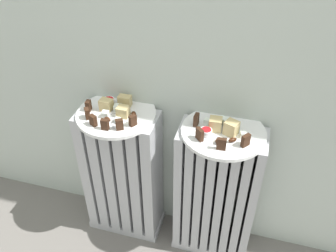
{
  "coord_description": "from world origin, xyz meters",
  "views": [
    {
      "loc": [
        0.26,
        -0.63,
        1.3
      ],
      "look_at": [
        0.0,
        0.28,
        0.58
      ],
      "focal_mm": 37.71,
      "sensor_mm": 36.0,
      "label": 1
    }
  ],
  "objects_px": {
    "radiator_right": "(216,195)",
    "plate_left": "(116,114)",
    "jam_bowl_left": "(109,101)",
    "radiator_left": "(123,176)",
    "fork": "(113,118)",
    "plate_right": "(223,132)",
    "jam_bowl_right": "(206,132)"
  },
  "relations": [
    {
      "from": "plate_right",
      "to": "jam_bowl_left",
      "type": "distance_m",
      "value": 0.42
    },
    {
      "from": "radiator_left",
      "to": "plate_right",
      "type": "height_order",
      "value": "plate_right"
    },
    {
      "from": "radiator_right",
      "to": "plate_left",
      "type": "height_order",
      "value": "plate_left"
    },
    {
      "from": "plate_right",
      "to": "fork",
      "type": "height_order",
      "value": "fork"
    },
    {
      "from": "radiator_right",
      "to": "fork",
      "type": "height_order",
      "value": "fork"
    },
    {
      "from": "radiator_left",
      "to": "jam_bowl_left",
      "type": "height_order",
      "value": "jam_bowl_left"
    },
    {
      "from": "plate_left",
      "to": "fork",
      "type": "xyz_separation_m",
      "value": [
        0.0,
        -0.03,
        0.01
      ]
    },
    {
      "from": "fork",
      "to": "radiator_left",
      "type": "bearing_deg",
      "value": 94.5
    },
    {
      "from": "plate_right",
      "to": "jam_bowl_right",
      "type": "height_order",
      "value": "jam_bowl_right"
    },
    {
      "from": "radiator_left",
      "to": "plate_left",
      "type": "xyz_separation_m",
      "value": [
        -0.0,
        0.0,
        0.3
      ]
    },
    {
      "from": "plate_right",
      "to": "radiator_right",
      "type": "bearing_deg",
      "value": 180.0
    },
    {
      "from": "plate_left",
      "to": "fork",
      "type": "height_order",
      "value": "fork"
    },
    {
      "from": "plate_left",
      "to": "fork",
      "type": "distance_m",
      "value": 0.03
    },
    {
      "from": "plate_right",
      "to": "fork",
      "type": "xyz_separation_m",
      "value": [
        -0.37,
        -0.03,
        0.01
      ]
    },
    {
      "from": "plate_left",
      "to": "jam_bowl_left",
      "type": "bearing_deg",
      "value": 135.81
    },
    {
      "from": "jam_bowl_right",
      "to": "fork",
      "type": "bearing_deg",
      "value": 179.58
    },
    {
      "from": "jam_bowl_right",
      "to": "radiator_right",
      "type": "bearing_deg",
      "value": 35.49
    },
    {
      "from": "radiator_left",
      "to": "radiator_right",
      "type": "height_order",
      "value": "same"
    },
    {
      "from": "plate_right",
      "to": "jam_bowl_right",
      "type": "xyz_separation_m",
      "value": [
        -0.05,
        -0.04,
        0.02
      ]
    },
    {
      "from": "radiator_left",
      "to": "jam_bowl_right",
      "type": "height_order",
      "value": "jam_bowl_right"
    },
    {
      "from": "radiator_left",
      "to": "radiator_right",
      "type": "bearing_deg",
      "value": 0.0
    },
    {
      "from": "radiator_left",
      "to": "plate_right",
      "type": "distance_m",
      "value": 0.48
    },
    {
      "from": "radiator_left",
      "to": "jam_bowl_right",
      "type": "distance_m",
      "value": 0.46
    },
    {
      "from": "plate_right",
      "to": "jam_bowl_left",
      "type": "relative_size",
      "value": 6.19
    },
    {
      "from": "radiator_left",
      "to": "fork",
      "type": "relative_size",
      "value": 5.79
    },
    {
      "from": "radiator_left",
      "to": "fork",
      "type": "height_order",
      "value": "fork"
    },
    {
      "from": "radiator_right",
      "to": "fork",
      "type": "distance_m",
      "value": 0.49
    },
    {
      "from": "plate_right",
      "to": "fork",
      "type": "relative_size",
      "value": 2.74
    },
    {
      "from": "radiator_left",
      "to": "fork",
      "type": "bearing_deg",
      "value": -85.5
    },
    {
      "from": "radiator_left",
      "to": "fork",
      "type": "distance_m",
      "value": 0.31
    },
    {
      "from": "radiator_right",
      "to": "plate_left",
      "type": "xyz_separation_m",
      "value": [
        -0.37,
        0.0,
        0.3
      ]
    },
    {
      "from": "plate_right",
      "to": "plate_left",
      "type": "bearing_deg",
      "value": 180.0
    }
  ]
}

